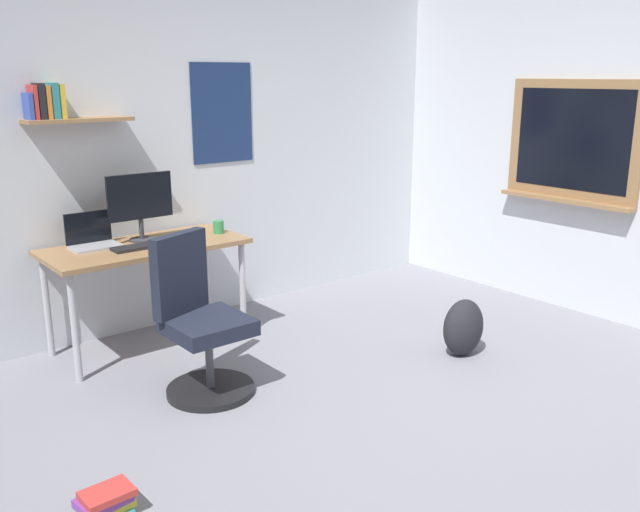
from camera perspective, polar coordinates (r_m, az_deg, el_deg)
The scene contains 11 objects.
ground_plane at distance 3.72m, azimuth 8.79°, elevation -14.72°, with size 5.20×5.20×0.00m, color gray.
wall_back at distance 5.21m, azimuth -11.22°, elevation 8.89°, with size 5.00×0.30×2.60m.
desk at distance 4.73m, azimuth -14.44°, elevation 0.06°, with size 1.32×0.63×0.73m.
office_chair at distance 4.05m, azimuth -10.07°, elevation -5.85°, with size 0.53×0.55×0.95m.
laptop at distance 4.73m, azimuth -18.58°, elevation 1.37°, with size 0.31×0.21×0.23m.
monitor_primary at distance 4.76m, azimuth -14.87°, elevation 4.41°, with size 0.46×0.17×0.46m.
keyboard at distance 4.62m, azimuth -14.84°, elevation 0.77°, with size 0.37×0.13×0.02m, color black.
computer_mouse at distance 4.73m, azimuth -11.77°, elevation 1.39°, with size 0.10×0.06×0.03m, color #262628.
coffee_mug at distance 4.93m, azimuth -8.48°, elevation 2.44°, with size 0.08×0.08×0.09m, color #338C4C.
backpack at distance 4.67m, azimuth 11.95°, elevation -5.89°, with size 0.32×0.22×0.39m, color #232328.
book_stack_on_floor at distance 3.20m, azimuth -17.58°, elevation -19.25°, with size 0.24×0.18×0.14m.
Camera 1 is at (-2.44, -2.12, 1.84)m, focal length 38.10 mm.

